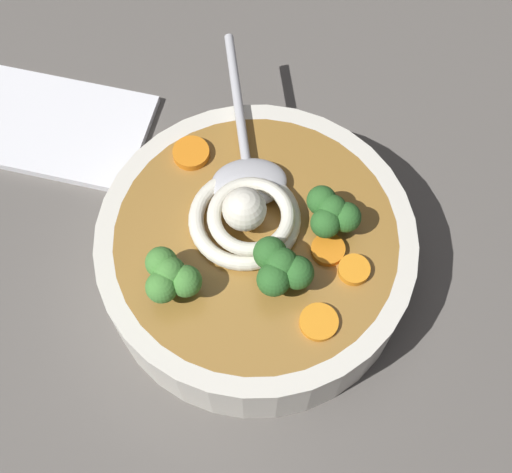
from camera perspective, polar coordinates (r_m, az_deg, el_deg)
The scene contains 12 objects.
table_slab at distance 62.41cm, azimuth -2.70°, elevation -1.49°, with size 136.04×136.04×3.38cm, color #5B5651.
soup_bowl at distance 56.75cm, azimuth 0.00°, elevation -1.42°, with size 25.05×25.05×6.62cm.
noodle_pile at distance 53.31cm, azimuth -0.82°, elevation 1.64°, with size 9.58×9.39×3.85cm.
soup_spoon at distance 55.95cm, azimuth -0.73°, elevation 5.64°, with size 12.43×16.17×1.60cm.
broccoli_floret_right at distance 52.58cm, azimuth 6.15°, elevation 1.93°, with size 4.50×3.87×3.56cm.
broccoli_floret_left at distance 50.17cm, azimuth 2.01°, elevation -2.54°, with size 4.86×4.19×3.85cm.
broccoli_floret_front at distance 50.37cm, azimuth -6.98°, elevation -3.24°, with size 4.61×3.97×3.64cm.
carrot_slice_extra_b at distance 57.46cm, azimuth -5.30°, elevation 6.78°, with size 2.99×2.99×0.68cm, color orange.
carrot_slice_extra_a at distance 52.94cm, azimuth 8.06°, elevation -2.52°, with size 2.41×2.41×0.64cm, color orange.
carrot_slice_rear at distance 51.15cm, azimuth 5.14°, elevation -6.95°, with size 2.85×2.85×0.46cm, color orange.
carrot_slice_beside_noodles at distance 53.33cm, azimuth 5.88°, elevation -1.08°, with size 2.60×2.60×0.59cm, color orange.
folded_napkin at distance 69.22cm, azimuth -15.81°, elevation 8.57°, with size 16.72×10.77×0.80cm, color white.
Camera 1 is at (14.38, -21.89, 58.34)cm, focal length 49.14 mm.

